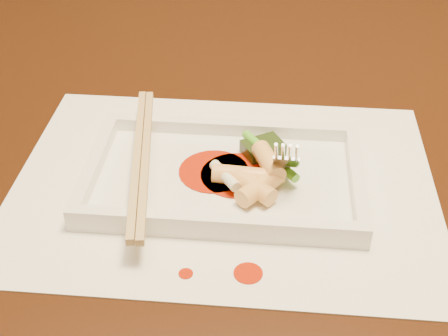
# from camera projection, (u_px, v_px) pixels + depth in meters

# --- Properties ---
(table) EXTENTS (1.40, 0.90, 0.75)m
(table) POSITION_uv_depth(u_px,v_px,m) (160.00, 185.00, 0.76)
(table) COLOR black
(table) RESTS_ON ground
(placemat) EXTENTS (0.40, 0.30, 0.00)m
(placemat) POSITION_uv_depth(u_px,v_px,m) (224.00, 184.00, 0.60)
(placemat) COLOR white
(placemat) RESTS_ON table
(sauce_splatter_a) EXTENTS (0.02, 0.02, 0.00)m
(sauce_splatter_a) POSITION_uv_depth(u_px,v_px,m) (248.00, 273.00, 0.50)
(sauce_splatter_a) COLOR #AF1F05
(sauce_splatter_a) RESTS_ON placemat
(sauce_splatter_b) EXTENTS (0.01, 0.01, 0.00)m
(sauce_splatter_b) POSITION_uv_depth(u_px,v_px,m) (186.00, 274.00, 0.50)
(sauce_splatter_b) COLOR #AF1F05
(sauce_splatter_b) RESTS_ON placemat
(plate_base) EXTENTS (0.26, 0.16, 0.01)m
(plate_base) POSITION_uv_depth(u_px,v_px,m) (224.00, 180.00, 0.59)
(plate_base) COLOR white
(plate_base) RESTS_ON placemat
(plate_rim_far) EXTENTS (0.26, 0.01, 0.01)m
(plate_rim_far) POSITION_uv_depth(u_px,v_px,m) (230.00, 127.00, 0.65)
(plate_rim_far) COLOR white
(plate_rim_far) RESTS_ON plate_base
(plate_rim_near) EXTENTS (0.26, 0.01, 0.01)m
(plate_rim_near) POSITION_uv_depth(u_px,v_px,m) (216.00, 223.00, 0.53)
(plate_rim_near) COLOR white
(plate_rim_near) RESTS_ON plate_base
(plate_rim_left) EXTENTS (0.01, 0.14, 0.01)m
(plate_rim_left) POSITION_uv_depth(u_px,v_px,m) (95.00, 163.00, 0.60)
(plate_rim_left) COLOR white
(plate_rim_left) RESTS_ON plate_base
(plate_rim_right) EXTENTS (0.01, 0.14, 0.01)m
(plate_rim_right) POSITION_uv_depth(u_px,v_px,m) (357.00, 178.00, 0.58)
(plate_rim_right) COLOR white
(plate_rim_right) RESTS_ON plate_base
(veg_piece) EXTENTS (0.05, 0.04, 0.01)m
(veg_piece) POSITION_uv_depth(u_px,v_px,m) (263.00, 148.00, 0.62)
(veg_piece) COLOR black
(veg_piece) RESTS_ON plate_base
(scallion_white) EXTENTS (0.03, 0.04, 0.01)m
(scallion_white) POSITION_uv_depth(u_px,v_px,m) (225.00, 176.00, 0.57)
(scallion_white) COLOR #EAEACC
(scallion_white) RESTS_ON plate_base
(scallion_green) EXTENTS (0.06, 0.07, 0.01)m
(scallion_green) POSITION_uv_depth(u_px,v_px,m) (270.00, 155.00, 0.60)
(scallion_green) COLOR #42A21A
(scallion_green) RESTS_ON plate_base
(chopstick_a) EXTENTS (0.04, 0.23, 0.01)m
(chopstick_a) POSITION_uv_depth(u_px,v_px,m) (137.00, 157.00, 0.59)
(chopstick_a) COLOR tan
(chopstick_a) RESTS_ON plate_rim_near
(chopstick_b) EXTENTS (0.04, 0.23, 0.01)m
(chopstick_b) POSITION_uv_depth(u_px,v_px,m) (146.00, 157.00, 0.59)
(chopstick_b) COLOR tan
(chopstick_b) RESTS_ON plate_rim_near
(fork) EXTENTS (0.09, 0.10, 0.14)m
(fork) POSITION_uv_depth(u_px,v_px,m) (304.00, 103.00, 0.56)
(fork) COLOR silver
(fork) RESTS_ON plate_base
(sauce_blob_0) EXTENTS (0.07, 0.07, 0.00)m
(sauce_blob_0) POSITION_uv_depth(u_px,v_px,m) (237.00, 175.00, 0.59)
(sauce_blob_0) COLOR #AF1F05
(sauce_blob_0) RESTS_ON plate_base
(sauce_blob_1) EXTENTS (0.05, 0.05, 0.00)m
(sauce_blob_1) POSITION_uv_depth(u_px,v_px,m) (226.00, 176.00, 0.59)
(sauce_blob_1) COLOR #AF1F05
(sauce_blob_1) RESTS_ON plate_base
(sauce_blob_2) EXTENTS (0.07, 0.07, 0.00)m
(sauce_blob_2) POSITION_uv_depth(u_px,v_px,m) (214.00, 171.00, 0.60)
(sauce_blob_2) COLOR #AF1F05
(sauce_blob_2) RESTS_ON plate_base
(rice_cake_0) EXTENTS (0.05, 0.02, 0.02)m
(rice_cake_0) POSITION_uv_depth(u_px,v_px,m) (240.00, 175.00, 0.57)
(rice_cake_0) COLOR #FCCF75
(rice_cake_0) RESTS_ON plate_base
(rice_cake_1) EXTENTS (0.05, 0.05, 0.02)m
(rice_cake_1) POSITION_uv_depth(u_px,v_px,m) (260.00, 187.00, 0.56)
(rice_cake_1) COLOR #FCCF75
(rice_cake_1) RESTS_ON plate_base
(rice_cake_2) EXTENTS (0.03, 0.05, 0.02)m
(rice_cake_2) POSITION_uv_depth(u_px,v_px,m) (268.00, 162.00, 0.58)
(rice_cake_2) COLOR #FCCF75
(rice_cake_2) RESTS_ON plate_base
(rice_cake_3) EXTENTS (0.04, 0.04, 0.02)m
(rice_cake_3) POSITION_uv_depth(u_px,v_px,m) (253.00, 187.00, 0.56)
(rice_cake_3) COLOR #FCCF75
(rice_cake_3) RESTS_ON plate_base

